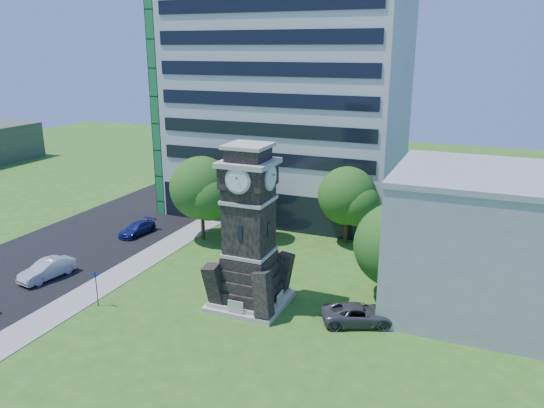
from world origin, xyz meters
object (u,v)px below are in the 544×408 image
at_px(car_street_north, 137,229).
at_px(car_east_lot, 359,314).
at_px(street_sign, 96,285).
at_px(car_street_mid, 47,269).
at_px(park_bench, 246,297).
at_px(clock_tower, 249,238).

bearing_deg(car_street_north, car_east_lot, -13.43).
bearing_deg(street_sign, car_street_mid, 167.75).
bearing_deg(car_east_lot, park_bench, 67.39).
relative_size(clock_tower, street_sign, 4.43).
bearing_deg(street_sign, car_east_lot, 20.64).
distance_m(car_street_mid, car_street_north, 11.87).
distance_m(clock_tower, park_bench, 4.81).
height_order(car_street_north, park_bench, car_street_north).
xyz_separation_m(car_east_lot, street_sign, (-18.70, -4.88, 1.01)).
relative_size(car_street_north, car_east_lot, 0.85).
height_order(car_street_mid, car_east_lot, car_street_mid).
xyz_separation_m(car_street_mid, car_east_lot, (25.96, 2.49, -0.07)).
relative_size(car_east_lot, street_sign, 1.87).
bearing_deg(park_bench, street_sign, -135.64).
bearing_deg(park_bench, car_street_north, 169.58).
bearing_deg(car_street_north, street_sign, -57.49).
height_order(car_street_mid, street_sign, street_sign).
distance_m(clock_tower, car_street_mid, 18.35).
relative_size(clock_tower, park_bench, 6.83).
xyz_separation_m(clock_tower, park_bench, (-0.39, 0.04, -4.79)).
relative_size(car_street_mid, car_street_north, 1.09).
relative_size(car_east_lot, park_bench, 2.89).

